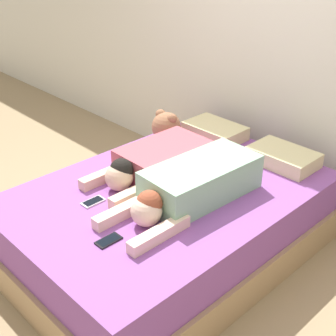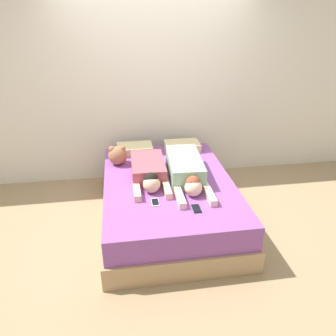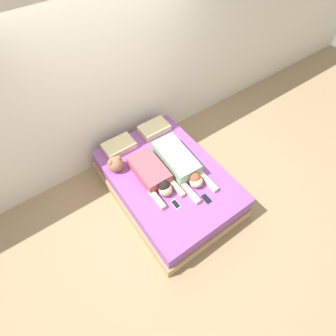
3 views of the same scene
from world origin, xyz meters
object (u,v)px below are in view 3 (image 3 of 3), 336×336
at_px(pillow_head_left, 119,146).
at_px(cell_phone_right, 206,199).
at_px(person_right, 180,163).
at_px(plush_toy, 115,164).
at_px(pillow_head_right, 154,128).
at_px(cell_phone_left, 176,204).
at_px(person_left, 153,175).
at_px(bed, 168,184).

relative_size(pillow_head_left, cell_phone_right, 3.20).
xyz_separation_m(person_right, plush_toy, (-0.75, 0.50, 0.01)).
relative_size(pillow_head_right, cell_phone_right, 3.20).
relative_size(pillow_head_left, cell_phone_left, 3.20).
relative_size(person_right, cell_phone_left, 7.60).
bearing_deg(pillow_head_right, person_left, -124.64).
relative_size(bed, person_right, 1.90).
height_order(bed, pillow_head_left, pillow_head_left).
distance_m(bed, person_right, 0.42).
relative_size(bed, person_left, 2.34).
height_order(pillow_head_right, cell_phone_right, pillow_head_right).
bearing_deg(cell_phone_left, plush_toy, 109.96).
height_order(pillow_head_left, pillow_head_right, same).
bearing_deg(person_right, pillow_head_right, 82.06).
distance_m(bed, person_left, 0.41).
bearing_deg(plush_toy, cell_phone_left, -70.04).
distance_m(pillow_head_right, cell_phone_right, 1.46).
height_order(bed, cell_phone_right, cell_phone_right).
relative_size(person_right, cell_phone_right, 7.60).
relative_size(pillow_head_left, pillow_head_right, 1.00).
distance_m(bed, plush_toy, 0.84).
relative_size(pillow_head_right, cell_phone_left, 3.20).
distance_m(pillow_head_left, person_left, 0.77).
distance_m(bed, cell_phone_right, 0.70).
bearing_deg(plush_toy, cell_phone_right, -57.26).
distance_m(cell_phone_left, cell_phone_right, 0.42).
distance_m(pillow_head_right, cell_phone_left, 1.38).
relative_size(pillow_head_left, plush_toy, 1.92).
bearing_deg(pillow_head_left, bed, -68.89).
xyz_separation_m(cell_phone_left, plush_toy, (-0.35, 0.96, 0.12)).
xyz_separation_m(pillow_head_left, cell_phone_left, (0.12, -1.28, -0.05)).
bearing_deg(person_right, cell_phone_left, -131.32).
distance_m(person_right, cell_phone_right, 0.64).
bearing_deg(person_right, pillow_head_left, 122.56).
bearing_deg(bed, plush_toy, 137.11).
height_order(bed, cell_phone_left, cell_phone_left).
bearing_deg(pillow_head_left, cell_phone_left, -84.56).
height_order(cell_phone_left, plush_toy, plush_toy).
bearing_deg(person_right, bed, -178.23).
height_order(pillow_head_left, person_left, person_left).
relative_size(cell_phone_right, plush_toy, 0.60).
bearing_deg(cell_phone_left, cell_phone_right, -24.34).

